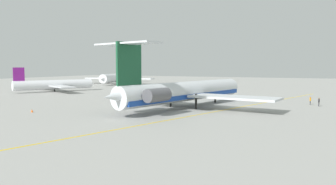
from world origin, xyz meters
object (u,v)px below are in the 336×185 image
ground_crew_near_nose (310,100)px  ground_crew_near_tail (177,91)px  ground_crew_portside (319,101)px  safety_cone_nose (32,111)px  ground_crew_starboard (169,91)px  main_jetliner (183,91)px  airliner_mid_right (118,78)px  airliner_mid_left (57,84)px

ground_crew_near_nose → ground_crew_near_tail: 34.58m
ground_crew_near_tail → ground_crew_portside: size_ratio=1.04×
safety_cone_nose → ground_crew_near_tail: bearing=-13.6°
ground_crew_near_tail → ground_crew_starboard: bearing=49.9°
ground_crew_near_tail → main_jetliner: bearing=177.3°
airliner_mid_right → ground_crew_near_nose: bearing=50.3°
ground_crew_near_nose → ground_crew_portside: size_ratio=1.02×
ground_crew_near_tail → safety_cone_nose: size_ratio=3.27×
ground_crew_starboard → safety_cone_nose: bearing=-115.8°
airliner_mid_right → safety_cone_nose: size_ratio=59.22×
airliner_mid_left → safety_cone_nose: 46.87m
main_jetliner → ground_crew_near_tail: main_jetliner is taller
ground_crew_near_nose → safety_cone_nose: ground_crew_near_nose is taller
airliner_mid_left → ground_crew_starboard: size_ratio=13.91×
airliner_mid_right → safety_cone_nose: (-80.19, -36.54, -2.59)m
airliner_mid_left → ground_crew_near_tail: 39.83m
airliner_mid_right → ground_crew_starboard: (-39.38, -43.81, -1.77)m
airliner_mid_left → ground_crew_starboard: bearing=-55.8°
ground_crew_near_tail → ground_crew_starboard: (0.49, 2.50, -0.04)m
ground_crew_near_tail → safety_cone_nose: ground_crew_near_tail is taller
ground_crew_near_tail → airliner_mid_left: bearing=67.0°
safety_cone_nose → main_jetliner: bearing=-52.0°
ground_crew_portside → airliner_mid_left: bearing=-164.1°
main_jetliner → airliner_mid_left: 54.84m
safety_cone_nose → ground_crew_starboard: bearing=-10.1°
airliner_mid_left → safety_cone_nose: bearing=-113.4°
airliner_mid_right → safety_cone_nose: 88.16m
ground_crew_near_nose → safety_cone_nose: bearing=-133.4°
airliner_mid_left → airliner_mid_right: 44.60m
ground_crew_near_nose → safety_cone_nose: (-32.51, 43.45, -0.84)m
ground_crew_near_tail → safety_cone_nose: bearing=137.3°
ground_crew_near_tail → ground_crew_starboard: size_ratio=1.03×
main_jetliner → ground_crew_near_nose: 27.11m
main_jetliner → ground_crew_portside: (13.71, -23.60, -2.12)m
airliner_mid_right → ground_crew_near_nose: size_ratio=18.58×
airliner_mid_right → ground_crew_portside: size_ratio=18.93×
airliner_mid_right → safety_cone_nose: airliner_mid_right is taller
main_jetliner → safety_cone_nose: main_jetliner is taller
safety_cone_nose → airliner_mid_left: bearing=39.6°
airliner_mid_right → ground_crew_near_tail: size_ratio=18.13×
airliner_mid_right → ground_crew_near_nose: 93.15m
ground_crew_portside → ground_crew_starboard: size_ratio=0.99×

